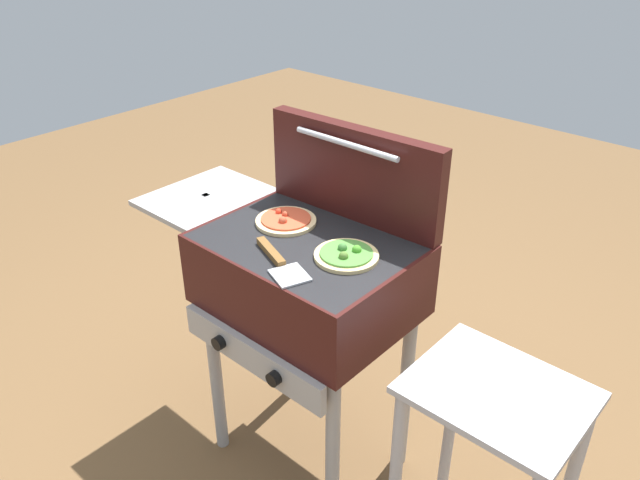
{
  "coord_description": "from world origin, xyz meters",
  "views": [
    {
      "loc": [
        1.12,
        -1.2,
        1.83
      ],
      "look_at": [
        0.05,
        0.0,
        0.92
      ],
      "focal_mm": 35.14,
      "sensor_mm": 36.0,
      "label": 1
    }
  ],
  "objects_px": {
    "grill": "(304,279)",
    "spatula": "(278,261)",
    "pizza_pepperoni": "(286,220)",
    "prep_table": "(488,445)",
    "pizza_veggie": "(346,255)"
  },
  "relations": [
    {
      "from": "prep_table",
      "to": "pizza_veggie",
      "type": "bearing_deg",
      "value": -179.69
    },
    {
      "from": "pizza_pepperoni",
      "to": "prep_table",
      "type": "distance_m",
      "value": 0.88
    },
    {
      "from": "spatula",
      "to": "prep_table",
      "type": "bearing_deg",
      "value": 13.58
    },
    {
      "from": "grill",
      "to": "pizza_pepperoni",
      "type": "bearing_deg",
      "value": 160.15
    },
    {
      "from": "spatula",
      "to": "prep_table",
      "type": "relative_size",
      "value": 0.37
    },
    {
      "from": "grill",
      "to": "pizza_veggie",
      "type": "bearing_deg",
      "value": 0.56
    },
    {
      "from": "grill",
      "to": "spatula",
      "type": "relative_size",
      "value": 3.65
    },
    {
      "from": "grill",
      "to": "pizza_veggie",
      "type": "height_order",
      "value": "pizza_veggie"
    },
    {
      "from": "grill",
      "to": "pizza_pepperoni",
      "type": "xyz_separation_m",
      "value": [
        -0.11,
        0.04,
        0.15
      ]
    },
    {
      "from": "spatula",
      "to": "grill",
      "type": "bearing_deg",
      "value": 106.14
    },
    {
      "from": "grill",
      "to": "pizza_pepperoni",
      "type": "relative_size",
      "value": 4.99
    },
    {
      "from": "pizza_pepperoni",
      "to": "pizza_veggie",
      "type": "xyz_separation_m",
      "value": [
        0.28,
        -0.04,
        0.0
      ]
    },
    {
      "from": "spatula",
      "to": "prep_table",
      "type": "height_order",
      "value": "spatula"
    },
    {
      "from": "pizza_veggie",
      "to": "prep_table",
      "type": "height_order",
      "value": "pizza_veggie"
    },
    {
      "from": "grill",
      "to": "spatula",
      "type": "distance_m",
      "value": 0.22
    }
  ]
}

